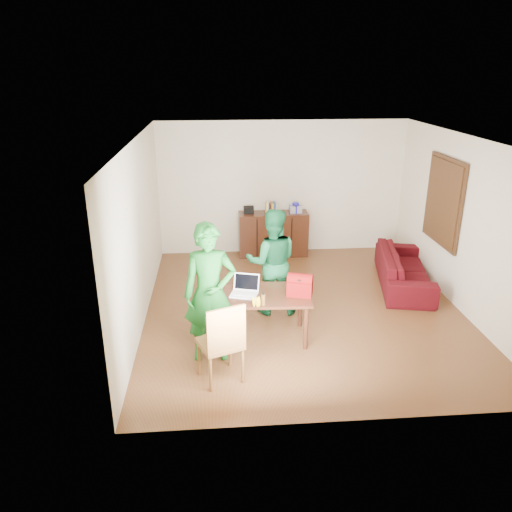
{
  "coord_description": "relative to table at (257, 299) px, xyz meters",
  "views": [
    {
      "loc": [
        -1.35,
        -7.15,
        3.67
      ],
      "look_at": [
        -0.81,
        -0.65,
        1.18
      ],
      "focal_mm": 35.0,
      "sensor_mm": 36.0,
      "label": 1
    }
  ],
  "objects": [
    {
      "name": "person_far",
      "position": [
        0.3,
        0.82,
        0.23
      ],
      "size": [
        0.86,
        0.69,
        1.69
      ],
      "primitive_type": "imported",
      "rotation": [
        0.0,
        0.0,
        3.08
      ],
      "color": "#13552E",
      "rests_on": "ground"
    },
    {
      "name": "laptop",
      "position": [
        -0.19,
        -0.03,
        0.13
      ],
      "size": [
        0.42,
        0.35,
        0.26
      ],
      "rotation": [
        0.0,
        0.0,
        -0.28
      ],
      "color": "white",
      "rests_on": "table"
    },
    {
      "name": "bottle",
      "position": [
        0.05,
        -0.34,
        0.17
      ],
      "size": [
        0.06,
        0.06,
        0.17
      ],
      "primitive_type": "cylinder",
      "rotation": [
        0.0,
        0.0,
        0.13
      ],
      "color": "brown",
      "rests_on": "table"
    },
    {
      "name": "room",
      "position": [
        0.82,
        0.98,
        0.7
      ],
      "size": [
        5.2,
        5.7,
        2.9
      ],
      "color": "#482012",
      "rests_on": "ground"
    },
    {
      "name": "chair",
      "position": [
        -0.53,
        -0.99,
        -0.29
      ],
      "size": [
        0.63,
        0.61,
        1.08
      ],
      "rotation": [
        0.0,
        0.0,
        0.37
      ],
      "color": "brown",
      "rests_on": "ground"
    },
    {
      "name": "red_bag",
      "position": [
        0.58,
        -0.09,
        0.21
      ],
      "size": [
        0.39,
        0.29,
        0.25
      ],
      "primitive_type": "cube",
      "rotation": [
        0.0,
        0.0,
        -0.3
      ],
      "color": "#700B07",
      "rests_on": "table"
    },
    {
      "name": "bananas",
      "position": [
        -0.05,
        -0.4,
        0.11
      ],
      "size": [
        0.17,
        0.14,
        0.06
      ],
      "primitive_type": null,
      "rotation": [
        0.0,
        0.0,
        0.39
      ],
      "color": "gold",
      "rests_on": "table"
    },
    {
      "name": "sofa",
      "position": [
        2.76,
        1.64,
        -0.3
      ],
      "size": [
        1.23,
        2.21,
        0.61
      ],
      "primitive_type": "imported",
      "rotation": [
        0.0,
        0.0,
        1.36
      ],
      "color": "#3D070D",
      "rests_on": "ground"
    },
    {
      "name": "person_near",
      "position": [
        -0.65,
        -0.46,
        0.33
      ],
      "size": [
        0.7,
        0.48,
        1.87
      ],
      "primitive_type": "imported",
      "rotation": [
        0.0,
        0.0,
        0.04
      ],
      "color": "#125218",
      "rests_on": "ground"
    },
    {
      "name": "table",
      "position": [
        0.0,
        0.0,
        0.0
      ],
      "size": [
        1.52,
        0.9,
        0.69
      ],
      "rotation": [
        0.0,
        0.0,
        -0.05
      ],
      "color": "black",
      "rests_on": "ground"
    }
  ]
}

